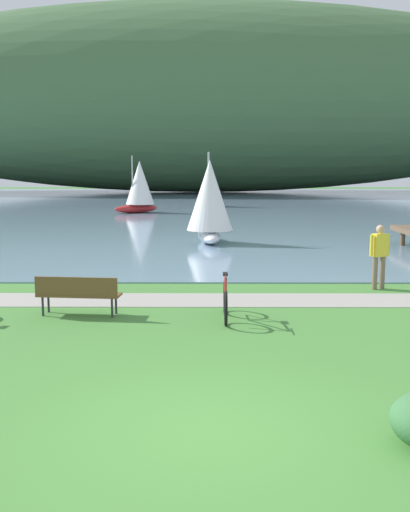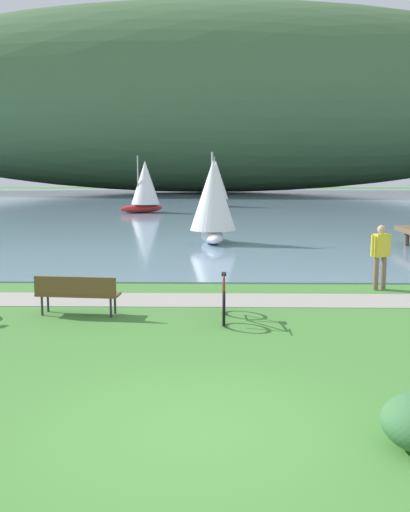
# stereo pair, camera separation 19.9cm
# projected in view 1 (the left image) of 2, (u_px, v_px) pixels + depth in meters

# --- Properties ---
(ground_plane) EXTENTS (200.00, 200.00, 0.00)m
(ground_plane) POSITION_uv_depth(u_px,v_px,m) (207.00, 431.00, 7.06)
(ground_plane) COLOR #478438
(bay_water) EXTENTS (180.00, 80.00, 0.04)m
(bay_water) POSITION_uv_depth(u_px,v_px,m) (208.00, 203.00, 55.74)
(bay_water) COLOR #7A99B2
(bay_water) RESTS_ON ground
(distant_hillside) EXTENTS (107.69, 28.00, 25.31)m
(distant_hillside) POSITION_uv_depth(u_px,v_px,m) (200.00, 99.00, 79.83)
(distant_hillside) COLOR #42663D
(distant_hillside) RESTS_ON bay_water
(shoreline_path) EXTENTS (60.00, 1.50, 0.01)m
(shoreline_path) POSITION_uv_depth(u_px,v_px,m) (207.00, 300.00, 14.12)
(shoreline_path) COLOR #A39E93
(shoreline_path) RESTS_ON ground
(park_bench_near_camera) EXTENTS (1.84, 0.65, 0.88)m
(park_bench_near_camera) POSITION_uv_depth(u_px,v_px,m) (78.00, 292.00, 12.54)
(park_bench_near_camera) COLOR brown
(park_bench_near_camera) RESTS_ON ground
(bicycle_leaning_near_bench) EXTENTS (0.10, 1.77, 1.01)m
(bicycle_leaning_near_bench) POSITION_uv_depth(u_px,v_px,m) (225.00, 301.00, 12.27)
(bicycle_leaning_near_bench) COLOR black
(bicycle_leaning_near_bench) RESTS_ON ground
(person_at_shoreline) EXTENTS (0.57, 0.34, 1.71)m
(person_at_shoreline) POSITION_uv_depth(u_px,v_px,m) (379.00, 253.00, 15.29)
(person_at_shoreline) COLOR #72604C
(person_at_shoreline) RESTS_ON ground
(sailboat_mid_bay) EXTENTS (3.40, 3.06, 4.09)m
(sailboat_mid_bay) POSITION_uv_depth(u_px,v_px,m) (139.00, 186.00, 42.09)
(sailboat_mid_bay) COLOR #B22323
(sailboat_mid_bay) RESTS_ON bay_water
(sailboat_toward_hillside) EXTENTS (2.55, 3.73, 4.22)m
(sailboat_toward_hillside) POSITION_uv_depth(u_px,v_px,m) (210.00, 183.00, 49.25)
(sailboat_toward_hillside) COLOR #B22323
(sailboat_toward_hillside) RESTS_ON bay_water
(sailboat_far_off) EXTENTS (2.10, 3.34, 3.84)m
(sailboat_far_off) POSITION_uv_depth(u_px,v_px,m) (210.00, 201.00, 24.48)
(sailboat_far_off) COLOR white
(sailboat_far_off) RESTS_ON bay_water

